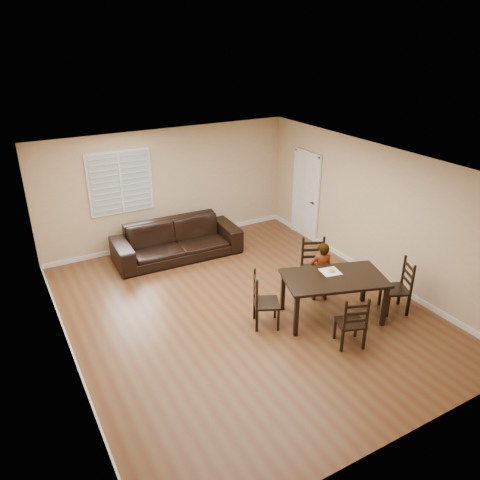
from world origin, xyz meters
name	(u,v)px	position (x,y,z in m)	size (l,w,h in m)	color
ground	(243,310)	(0.00, 0.00, 0.00)	(7.00, 7.00, 0.00)	brown
room	(240,214)	(0.04, 0.18, 1.81)	(6.04, 7.04, 2.72)	#CAB789
dining_table	(334,281)	(1.25, -0.96, 0.72)	(1.94, 1.46, 0.81)	black
chair_near	(313,265)	(1.61, 0.08, 0.47)	(0.61, 0.60, 1.04)	black
chair_far	(353,326)	(0.96, -1.81, 0.42)	(0.53, 0.51, 0.93)	black
chair_left	(260,302)	(0.01, -0.53, 0.45)	(0.57, 0.58, 1.00)	black
chair_right	(402,288)	(2.48, -1.38, 0.46)	(0.57, 0.59, 1.00)	black
child	(321,272)	(1.44, -0.36, 0.59)	(0.43, 0.28, 1.17)	gray
napkin	(330,272)	(1.31, -0.77, 0.81)	(0.32, 0.32, 0.00)	beige
donut	(332,270)	(1.33, -0.78, 0.83)	(0.11, 0.11, 0.04)	#C48746
sofa	(177,240)	(-0.20, 2.63, 0.41)	(2.78, 1.09, 0.81)	black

